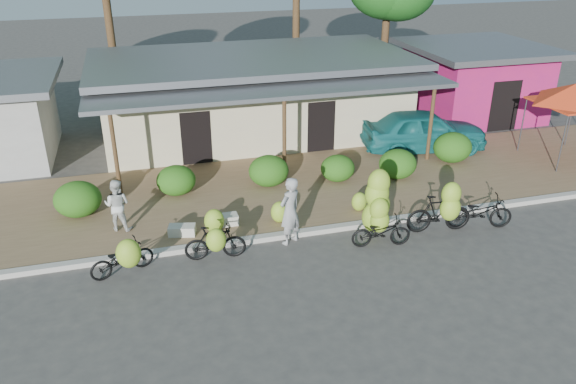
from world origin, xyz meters
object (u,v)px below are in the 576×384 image
Objects in this scene: bystander at (117,205)px; teal_van at (424,130)px; sack_near at (223,220)px; sack_far at (182,230)px; bike_far_right at (480,212)px; red_canopy at (575,93)px; bike_left at (215,242)px; bike_center at (379,213)px; vendor at (290,211)px; bike_right at (442,211)px; bike_far_left at (123,258)px.

bystander is 0.32× the size of teal_van.
sack_near is 1.13× the size of sack_far.
bike_far_right is 6.14m from teal_van.
bike_left is (-13.77, -3.51, -2.05)m from red_canopy.
bike_center reaches higher than sack_far.
vendor is at bearing -38.48° from sack_near.
sack_near is (-7.24, 1.99, -0.23)m from bike_far_right.
bike_right is 2.63× the size of sack_far.
vendor is (4.49, 0.48, 0.45)m from bike_far_left.
sack_far is at bearing 92.50° from bike_far_right.
teal_van is (4.52, 5.84, 0.09)m from bike_center.
bike_left is 0.80× the size of bike_center.
bike_center reaches higher than vendor.
vendor is at bearing -74.50° from bike_left.
vendor is 0.41× the size of teal_van.
bike_center is 1.05× the size of vendor.
bike_far_left is at bearing -147.68° from sack_near.
sack_far is at bearing 83.77° from bike_right.
red_canopy reaches higher than vendor.
bike_far_left is 0.84× the size of bike_center.
bike_far_left is at bearing -136.22° from sack_far.
sack_near is (-4.06, 1.86, -0.58)m from bike_center.
bike_right is at bearing 139.44° from vendor.
vendor is 8.73m from teal_van.
red_canopy is 2.27× the size of bystander.
bike_far_right is at bearing -82.03° from bike_right.
bike_right is at bearing -13.63° from sack_far.
bike_far_right reaches higher than sack_far.
bike_far_right is 8.65m from sack_far.
bike_far_left reaches higher than sack_near.
bystander is 12.00m from teal_van.
bike_center is 0.44× the size of teal_van.
bike_center is (6.90, -0.06, 0.31)m from bike_far_left.
bike_right is at bearing -87.36° from bike_left.
bike_left is (2.34, 0.10, 0.02)m from bike_far_left.
bike_far_right is at bearing 175.10° from teal_van.
bike_right is 0.41× the size of teal_van.
sack_near is (-13.28, -1.82, -2.34)m from red_canopy.
bike_center is 5.56m from sack_far.
bike_left is at bearing -165.69° from red_canopy.
bike_far_left is 2.40m from bystander.
bike_far_left is 3.37m from sack_near.
teal_van reaches higher than bike_far_right.
bike_far_left is 0.37× the size of teal_van.
bike_left is 10.72m from teal_van.
bike_right is 9.24m from bystander.
bystander is (-2.43, 2.27, 0.33)m from bike_left.
bike_right reaches higher than sack_far.
bike_left is 1.08× the size of bystander.
sack_far is (-0.74, 1.44, -0.30)m from bike_left.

